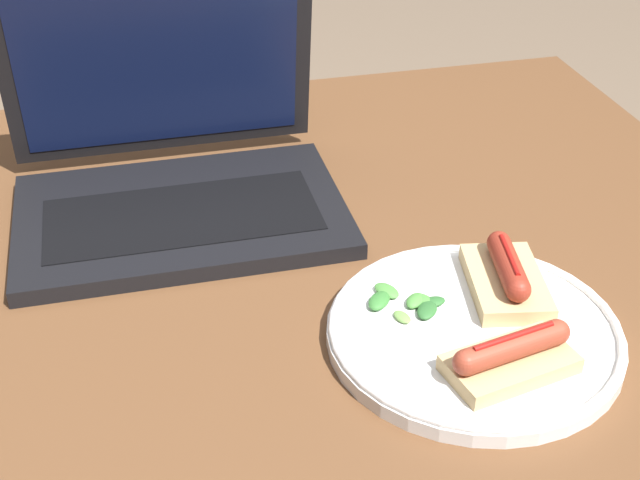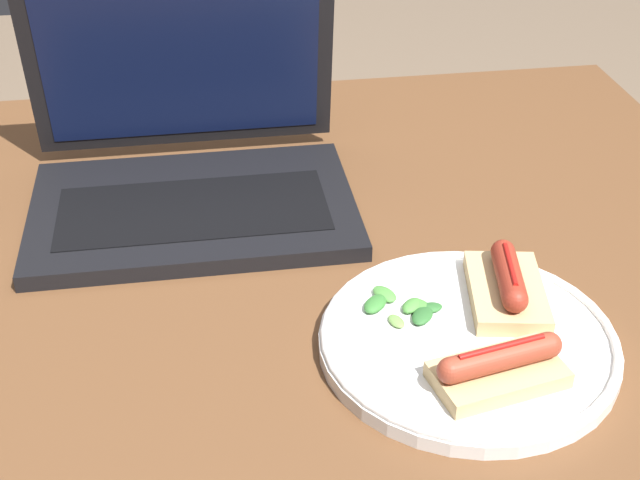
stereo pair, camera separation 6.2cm
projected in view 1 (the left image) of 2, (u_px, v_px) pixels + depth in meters
desk at (270, 313)px, 0.98m from camera, size 1.10×0.87×0.71m
laptop at (175, 171)px, 0.99m from camera, size 0.36×0.28×0.24m
plate at (474, 332)px, 0.80m from camera, size 0.27×0.27×0.02m
sausage_toast_left at (507, 277)px, 0.84m from camera, size 0.09×0.13×0.04m
sausage_toast_middle at (511, 357)px, 0.75m from camera, size 0.12×0.08×0.04m
salad_pile at (405, 301)px, 0.83m from camera, size 0.08×0.07×0.01m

